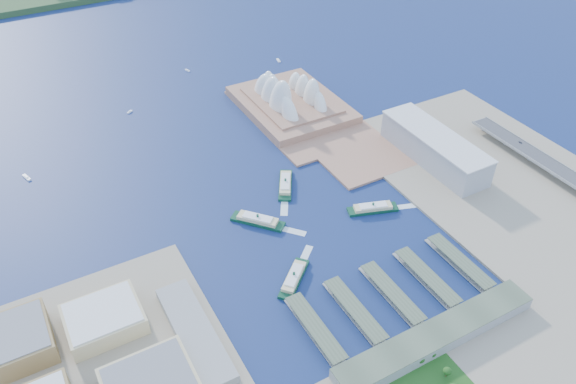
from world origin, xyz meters
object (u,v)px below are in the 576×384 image
ferry_b (285,183)px  ferry_d (373,207)px  opera_house (291,89)px  ferry_a (258,219)px  ferry_c (294,276)px  car_c (520,142)px  toaster_building (434,148)px

ferry_b → ferry_d: ferry_b is taller
opera_house → ferry_b: bearing=-121.5°
ferry_b → ferry_d: 107.47m
ferry_a → ferry_d: bearing=-61.1°
opera_house → ferry_c: 333.48m
car_c → ferry_b: bearing=164.4°
ferry_d → car_c: (230.48, 3.91, 10.20)m
opera_house → ferry_b: opera_house is taller
toaster_building → ferry_d: (-121.48, -42.27, -15.14)m
toaster_building → ferry_b: bearing=166.6°
ferry_a → ferry_c: bearing=-135.7°
toaster_building → ferry_d: size_ratio=2.73×
ferry_c → car_c: car_c is taller
ferry_a → car_c: size_ratio=12.13×
opera_house → ferry_c: size_ratio=3.25×
ferry_d → ferry_b: bearing=55.2°
ferry_c → ferry_d: size_ratio=0.98×
opera_house → ferry_d: size_ratio=3.17×
toaster_building → ferry_c: 266.98m
ferry_a → ferry_d: (121.70, -44.03, -0.27)m
ferry_b → ferry_c: 149.97m
ferry_c → ferry_b: bearing=-67.3°
ferry_a → car_c: 354.60m
ferry_a → ferry_c: size_ratio=1.08×
ferry_c → ferry_d: (129.02, 48.82, 0.13)m
ferry_b → car_c: (294.49, -82.42, 10.08)m
car_c → ferry_d: bearing=-179.0°
ferry_c → car_c: bearing=-123.3°
car_c → opera_house: bearing=129.9°
ferry_d → ferry_a: bearing=88.7°
ferry_a → ferry_d: ferry_a is taller
toaster_building → ferry_b: toaster_building is taller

